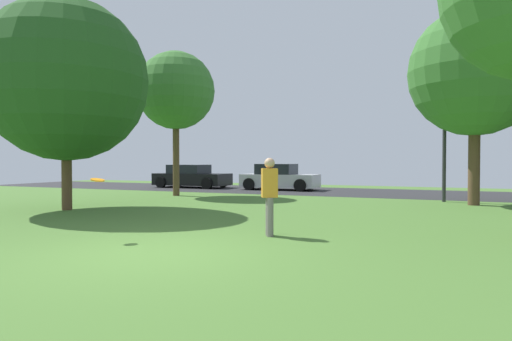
# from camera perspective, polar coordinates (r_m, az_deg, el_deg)

# --- Properties ---
(ground_plane) EXTENTS (44.00, 44.00, 0.00)m
(ground_plane) POSITION_cam_1_polar(r_m,az_deg,el_deg) (7.80, -13.46, -10.38)
(ground_plane) COLOR #47702D
(road_strip) EXTENTS (44.00, 6.40, 0.01)m
(road_strip) POSITION_cam_1_polar(r_m,az_deg,el_deg) (22.65, 11.52, -2.72)
(road_strip) COLOR #28282B
(road_strip) RESTS_ON ground_plane
(maple_tree_far) EXTENTS (4.55, 4.55, 6.99)m
(maple_tree_far) POSITION_cam_1_polar(r_m,az_deg,el_deg) (17.66, 26.42, 11.36)
(maple_tree_far) COLOR brown
(maple_tree_far) RESTS_ON ground_plane
(oak_tree_right) EXTENTS (3.47, 3.47, 6.45)m
(oak_tree_right) POSITION_cam_1_polar(r_m,az_deg,el_deg) (20.39, -10.31, 10.07)
(oak_tree_right) COLOR brown
(oak_tree_right) RESTS_ON ground_plane
(oak_tree_center) EXTENTS (5.15, 5.15, 6.72)m
(oak_tree_center) POSITION_cam_1_polar(r_m,az_deg,el_deg) (15.53, -23.33, 10.67)
(oak_tree_center) COLOR brown
(oak_tree_center) RESTS_ON ground_plane
(person_thrower) EXTENTS (0.39, 0.35, 1.63)m
(person_thrower) POSITION_cam_1_polar(r_m,az_deg,el_deg) (9.21, 1.75, -2.93)
(person_thrower) COLOR slate
(person_thrower) RESTS_ON ground_plane
(frisbee_disc) EXTENTS (0.31, 0.31, 0.07)m
(frisbee_disc) POSITION_cam_1_polar(r_m,az_deg,el_deg) (9.28, -19.77, -1.15)
(frisbee_disc) COLOR orange
(parked_car_black) EXTENTS (4.37, 2.10, 1.34)m
(parked_car_black) POSITION_cam_1_polar(r_m,az_deg,el_deg) (26.11, -8.33, -0.83)
(parked_car_black) COLOR black
(parked_car_black) RESTS_ON ground_plane
(parked_car_silver) EXTENTS (4.06, 2.04, 1.40)m
(parked_car_silver) POSITION_cam_1_polar(r_m,az_deg,el_deg) (23.87, 3.01, -0.97)
(parked_car_silver) COLOR #B7B7BC
(parked_car_silver) RESTS_ON ground_plane
(street_lamp_post) EXTENTS (0.14, 0.14, 4.50)m
(street_lamp_post) POSITION_cam_1_polar(r_m,az_deg,el_deg) (18.34, 23.13, 3.29)
(street_lamp_post) COLOR #2D2D33
(street_lamp_post) RESTS_ON ground_plane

